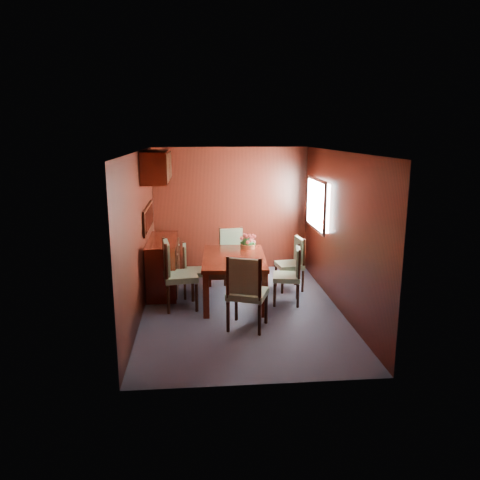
{
  "coord_description": "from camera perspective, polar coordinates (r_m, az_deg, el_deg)",
  "views": [
    {
      "loc": [
        -0.63,
        -6.81,
        2.67
      ],
      "look_at": [
        0.0,
        0.19,
        1.05
      ],
      "focal_mm": 35.0,
      "sensor_mm": 36.0,
      "label": 1
    }
  ],
  "objects": [
    {
      "name": "sideboard",
      "position": [
        8.14,
        -9.33,
        -3.02
      ],
      "size": [
        0.48,
        1.4,
        0.9
      ],
      "primitive_type": "cube",
      "color": "#360E06",
      "rests_on": "ground"
    },
    {
      "name": "flower_centerpiece",
      "position": [
        7.93,
        0.94,
        -0.17
      ],
      "size": [
        0.27,
        0.27,
        0.27
      ],
      "color": "#AE5C35",
      "rests_on": "dining_table"
    },
    {
      "name": "chair_right_near",
      "position": [
        7.45,
        6.25,
        -3.92
      ],
      "size": [
        0.49,
        0.51,
        0.93
      ],
      "rotation": [
        0.0,
        0.0,
        1.39
      ],
      "color": "black",
      "rests_on": "ground"
    },
    {
      "name": "chair_left_near",
      "position": [
        7.24,
        -7.94,
        -3.73
      ],
      "size": [
        0.56,
        0.58,
        1.09
      ],
      "rotation": [
        0.0,
        0.0,
        -1.43
      ],
      "color": "black",
      "rests_on": "ground"
    },
    {
      "name": "chair_foot",
      "position": [
        8.53,
        -0.92,
        -1.47
      ],
      "size": [
        0.53,
        0.51,
        0.98
      ],
      "rotation": [
        0.0,
        0.0,
        3.3
      ],
      "color": "black",
      "rests_on": "ground"
    },
    {
      "name": "dining_table",
      "position": [
        7.49,
        -0.74,
        -2.77
      ],
      "size": [
        1.06,
        1.62,
        0.74
      ],
      "rotation": [
        0.0,
        0.0,
        -0.05
      ],
      "color": "#360E06",
      "rests_on": "ground"
    },
    {
      "name": "chair_head",
      "position": [
        6.39,
        0.75,
        -5.98
      ],
      "size": [
        0.64,
        0.63,
        1.07
      ],
      "rotation": [
        0.0,
        0.0,
        -0.35
      ],
      "color": "black",
      "rests_on": "ground"
    },
    {
      "name": "chair_right_far",
      "position": [
        8.13,
        6.53,
        -2.47
      ],
      "size": [
        0.47,
        0.49,
        0.93
      ],
      "rotation": [
        0.0,
        0.0,
        1.69
      ],
      "color": "black",
      "rests_on": "ground"
    },
    {
      "name": "room_shell",
      "position": [
        7.23,
        -0.93,
        4.72
      ],
      "size": [
        3.06,
        4.52,
        2.41
      ],
      "color": "black",
      "rests_on": "ground"
    },
    {
      "name": "chair_left_far",
      "position": [
        7.79,
        -6.02,
        -3.33
      ],
      "size": [
        0.42,
        0.43,
        0.89
      ],
      "rotation": [
        0.0,
        0.0,
        -1.54
      ],
      "color": "black",
      "rests_on": "ground"
    },
    {
      "name": "ground",
      "position": [
        7.34,
        0.13,
        -8.35
      ],
      "size": [
        4.5,
        4.5,
        0.0
      ],
      "primitive_type": "plane",
      "color": "#404457",
      "rests_on": "ground"
    }
  ]
}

